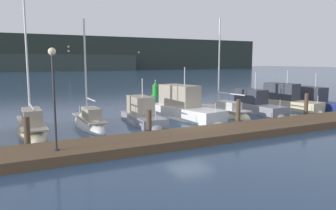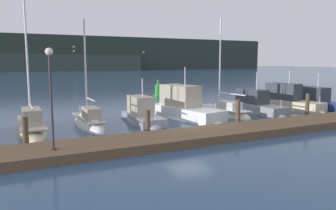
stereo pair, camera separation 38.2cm
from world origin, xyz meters
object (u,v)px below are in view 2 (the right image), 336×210
motorboat_berth_5 (143,119)px  motorboat_berth_9 (288,104)px  sailboat_berth_7 (223,114)px  sailboat_berth_3 (32,129)px  motorboat_berth_6 (185,111)px  motorboat_berth_8 (256,109)px  dock_lamppost (50,83)px  sailboat_berth_4 (89,125)px  channel_buoy (158,90)px  motorboat_berth_10 (317,105)px

motorboat_berth_5 → motorboat_berth_9: 14.03m
sailboat_berth_7 → motorboat_berth_9: (7.13, 0.19, 0.31)m
sailboat_berth_3 → motorboat_berth_6: sailboat_berth_3 is taller
motorboat_berth_5 → motorboat_berth_6: size_ratio=0.71×
motorboat_berth_8 → dock_lamppost: bearing=-159.2°
sailboat_berth_4 → channel_buoy: 19.16m
sailboat_berth_7 → channel_buoy: size_ratio=4.25×
motorboat_berth_6 → sailboat_berth_7: (3.39, -0.17, -0.41)m
motorboat_berth_9 → channel_buoy: bearing=111.3°
sailboat_berth_3 → motorboat_berth_6: bearing=1.4°
motorboat_berth_6 → channel_buoy: 15.77m
motorboat_berth_10 → channel_buoy: 17.97m
sailboat_berth_4 → motorboat_berth_9: bearing=0.1°
sailboat_berth_3 → motorboat_berth_5: (7.10, -0.08, 0.09)m
sailboat_berth_4 → motorboat_berth_6: size_ratio=1.03×
sailboat_berth_4 → motorboat_berth_9: size_ratio=1.13×
sailboat_berth_3 → motorboat_berth_10: 24.10m
sailboat_berth_4 → motorboat_berth_10: bearing=-1.5°
motorboat_berth_6 → motorboat_berth_8: motorboat_berth_6 is taller
motorboat_berth_5 → motorboat_berth_8: motorboat_berth_8 is taller
sailboat_berth_4 → channel_buoy: size_ratio=3.97×
sailboat_berth_7 → motorboat_berth_10: 10.11m
dock_lamppost → sailboat_berth_3: bearing=94.1°
sailboat_berth_3 → sailboat_berth_7: (13.99, 0.09, -0.08)m
motorboat_berth_5 → motorboat_berth_6: bearing=5.5°
motorboat_berth_10 → sailboat_berth_7: bearing=177.7°
motorboat_berth_6 → dock_lamppost: size_ratio=1.74×
motorboat_berth_10 → dock_lamppost: bearing=-165.5°
motorboat_berth_10 → channel_buoy: motorboat_berth_10 is taller
sailboat_berth_4 → dock_lamppost: (-3.01, -6.65, 3.20)m
motorboat_berth_8 → motorboat_berth_5: bearing=-179.8°
motorboat_berth_6 → motorboat_berth_9: (10.52, 0.02, -0.09)m
channel_buoy → motorboat_berth_9: bearing=-68.7°
sailboat_berth_3 → channel_buoy: size_ratio=4.96×
channel_buoy → motorboat_berth_5: bearing=-117.9°
motorboat_berth_5 → motorboat_berth_10: motorboat_berth_10 is taller
sailboat_berth_7 → motorboat_berth_10: sailboat_berth_7 is taller
channel_buoy → dock_lamppost: dock_lamppost is taller
motorboat_berth_8 → motorboat_berth_9: bearing=4.7°
motorboat_berth_10 → channel_buoy: size_ratio=3.39×
dock_lamppost → motorboat_berth_6: bearing=33.3°
sailboat_berth_7 → motorboat_berth_9: bearing=1.5°
sailboat_berth_4 → sailboat_berth_3: bearing=-176.2°
motorboat_berth_9 → dock_lamppost: 21.91m
sailboat_berth_7 → dock_lamppost: (-13.53, -6.51, 3.22)m
sailboat_berth_4 → motorboat_berth_10: sailboat_berth_4 is taller
motorboat_berth_8 → dock_lamppost: 18.14m
sailboat_berth_4 → dock_lamppost: bearing=-114.4°
sailboat_berth_7 → channel_buoy: bearing=85.2°
motorboat_berth_9 → dock_lamppost: size_ratio=1.58×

